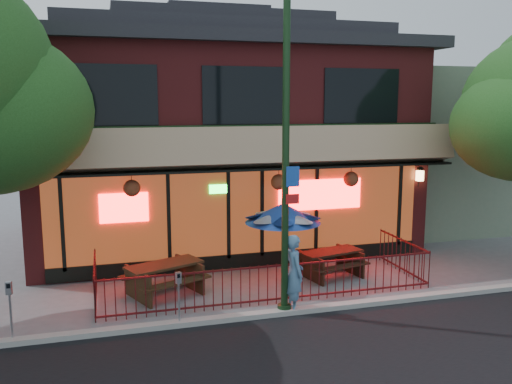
% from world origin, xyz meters
% --- Properties ---
extents(ground, '(80.00, 80.00, 0.00)m').
position_xyz_m(ground, '(0.00, 0.00, 0.00)').
color(ground, gray).
rests_on(ground, ground).
extents(curb, '(80.00, 0.25, 0.12)m').
position_xyz_m(curb, '(0.00, -0.50, 0.06)').
color(curb, '#999993').
rests_on(curb, ground).
extents(restaurant_building, '(12.96, 9.49, 8.05)m').
position_xyz_m(restaurant_building, '(0.00, 7.11, 4.13)').
color(restaurant_building, maroon).
rests_on(restaurant_building, ground).
extents(neighbor_building, '(6.00, 7.00, 6.00)m').
position_xyz_m(neighbor_building, '(9.00, 7.70, 3.00)').
color(neighbor_building, slate).
rests_on(neighbor_building, ground).
extents(patio_fence, '(8.44, 2.62, 1.00)m').
position_xyz_m(patio_fence, '(0.00, 0.50, 0.63)').
color(patio_fence, '#4E1013').
rests_on(patio_fence, ground).
extents(street_light, '(0.43, 0.32, 7.00)m').
position_xyz_m(street_light, '(0.00, -0.40, 3.15)').
color(street_light, '#163217').
rests_on(street_light, ground).
extents(picnic_table_left, '(2.30, 2.07, 0.81)m').
position_xyz_m(picnic_table_left, '(-2.52, 1.58, 0.53)').
color(picnic_table_left, '#3C2815').
rests_on(picnic_table_left, ground).
extents(picnic_table_right, '(1.97, 1.66, 0.74)m').
position_xyz_m(picnic_table_right, '(2.10, 1.78, 0.49)').
color(picnic_table_right, black).
rests_on(picnic_table_right, ground).
extents(patio_umbrella, '(1.99, 2.00, 2.28)m').
position_xyz_m(patio_umbrella, '(0.60, 1.53, 1.95)').
color(patio_umbrella, gray).
rests_on(patio_umbrella, ground).
extents(pedestrian, '(0.47, 0.69, 1.83)m').
position_xyz_m(pedestrian, '(0.25, -0.35, 0.91)').
color(pedestrian, '#5581AA').
rests_on(pedestrian, ground).
extents(parking_meter_near, '(0.13, 0.12, 1.22)m').
position_xyz_m(parking_meter_near, '(-2.44, -0.48, 0.82)').
color(parking_meter_near, '#9EA0A7').
rests_on(parking_meter_near, ground).
extents(parking_meter_far, '(0.13, 0.11, 1.29)m').
position_xyz_m(parking_meter_far, '(-5.81, -0.40, 0.88)').
color(parking_meter_far, '#9A9DA2').
rests_on(parking_meter_far, ground).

